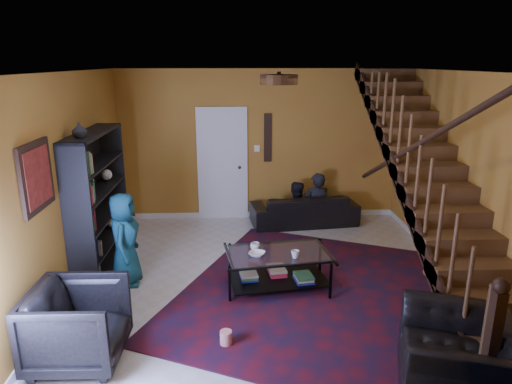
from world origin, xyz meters
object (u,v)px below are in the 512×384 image
coffee_table (278,267)px  armchair_right (457,358)px  bookshelf (99,204)px  sofa (304,209)px  armchair_left (78,325)px

coffee_table → armchair_right: bearing=-55.7°
bookshelf → coffee_table: 2.68m
sofa → armchair_right: (0.70, -4.55, 0.07)m
armchair_left → coffee_table: bearing=-54.5°
coffee_table → bookshelf: bearing=162.8°
sofa → armchair_left: (-2.85, -3.92, 0.12)m
armchair_right → bookshelf: bearing=-108.2°
armchair_right → coffee_table: 2.52m
bookshelf → armchair_right: bearing=-36.1°
bookshelf → coffee_table: bearing=-17.2°
armchair_right → coffee_table: armchair_right is taller
sofa → coffee_table: size_ratio=1.35×
bookshelf → armchair_right: bookshelf is taller
sofa → bookshelf: bearing=20.8°
armchair_right → coffee_table: size_ratio=0.76×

